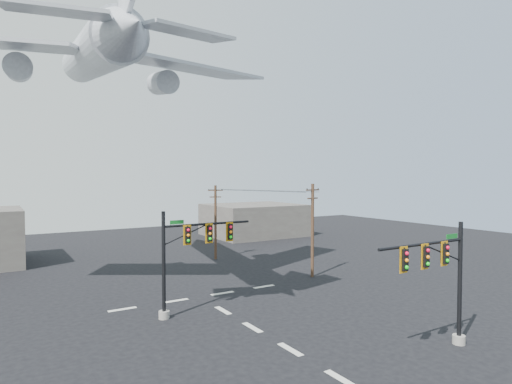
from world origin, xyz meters
TOP-DOWN VIEW (x-y plane):
  - ground at (0.00, 0.00)m, footprint 120.00×120.00m
  - lane_markings at (0.00, 5.33)m, footprint 14.00×21.20m
  - signal_mast_near at (6.92, -4.44)m, footprint 6.90×0.76m
  - signal_mast_far at (-2.50, 8.48)m, footprint 6.87×0.79m
  - utility_pole_a at (11.87, 12.67)m, footprint 1.76×0.40m
  - utility_pole_b at (7.93, 25.25)m, footprint 1.66×0.65m
  - power_lines at (9.90, 18.96)m, footprint 5.51×12.59m
  - airliner at (-6.56, 17.34)m, footprint 30.01×31.59m
  - building_right at (22.00, 40.00)m, footprint 14.00×12.00m

SIDE VIEW (x-z plane):
  - ground at x=0.00m, z-range 0.00..0.00m
  - lane_markings at x=0.00m, z-range 0.01..0.01m
  - building_right at x=22.00m, z-range 0.00..5.00m
  - signal_mast_near at x=6.92m, z-range 0.46..7.40m
  - signal_mast_far at x=-2.50m, z-range 0.47..7.64m
  - utility_pole_b at x=7.93m, z-range 0.20..8.67m
  - utility_pole_a at x=11.87m, z-range 0.20..9.00m
  - power_lines at x=9.90m, z-range 7.99..8.02m
  - airliner at x=-6.56m, z-range 14.97..23.29m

